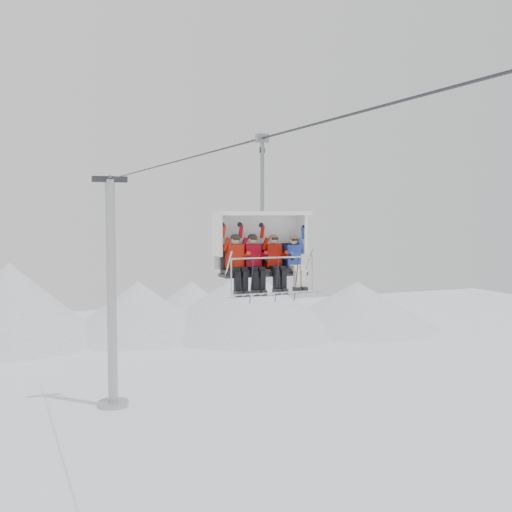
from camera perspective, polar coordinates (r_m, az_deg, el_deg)
name	(u,v)px	position (r m, az deg, el deg)	size (l,w,h in m)	color
ridgeline	(53,311)	(58.32, -17.57, -4.70)	(72.00, 21.00, 7.00)	white
lift_tower_right	(112,309)	(38.40, -12.70, -4.61)	(2.00, 1.80, 13.48)	#A2A4A9
haul_cable	(256,140)	(16.80, 0.00, 10.28)	(0.06, 0.06, 50.00)	#2E2E33
chairlift_carrier	(260,242)	(16.46, 0.38, 1.27)	(2.39, 1.17, 3.98)	black
skier_far_left	(236,262)	(15.92, -1.76, -0.51)	(0.41, 1.69, 1.63)	red
skier_center_left	(254,261)	(16.09, -0.21, -0.46)	(0.41, 1.69, 1.63)	#A20615
skier_center_right	(275,261)	(16.32, 1.67, -0.42)	(0.40, 1.69, 1.61)	#A51206
skier_far_right	(294,261)	(16.55, 3.44, -0.44)	(0.38, 1.69, 1.54)	#2541A8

